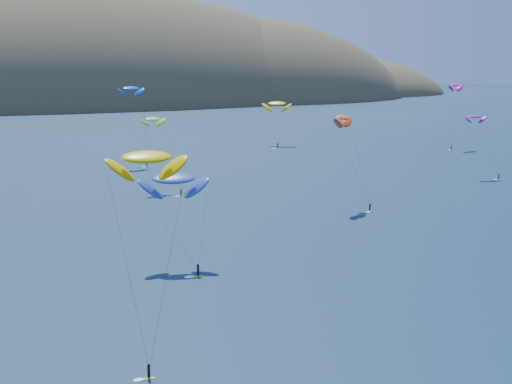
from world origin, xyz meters
The scene contains 9 objects.
island centered at (39.40, 562.36, -10.74)m, with size 730.00×300.00×210.00m.
kitesurfer_2 centered at (-36.91, 39.48, 21.88)m, with size 8.54×9.04×24.21m.
kitesurfer_3 centered at (-7.77, 138.06, 17.73)m, with size 7.44×13.36×19.56m.
kitesurfer_4 centered at (-1.55, 183.07, 23.64)m, with size 9.18×9.23×26.05m.
kitesurfer_6 centered at (79.80, 122.03, 16.70)m, with size 6.56×10.17×18.43m.
kitesurfer_8 centered at (118.62, 177.68, 23.13)m, with size 9.72×8.41×25.35m.
kitesurfer_9 centered at (24.38, 101.06, 19.74)m, with size 8.17×11.94×21.90m.
kitesurfer_10 centered at (-23.50, 72.56, 13.74)m, with size 11.31×12.56×16.69m.
kitesurfer_11 centered at (63.18, 213.91, 15.85)m, with size 11.60×16.74×18.84m.
Camera 1 is at (-57.03, -33.43, 31.93)m, focal length 50.00 mm.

